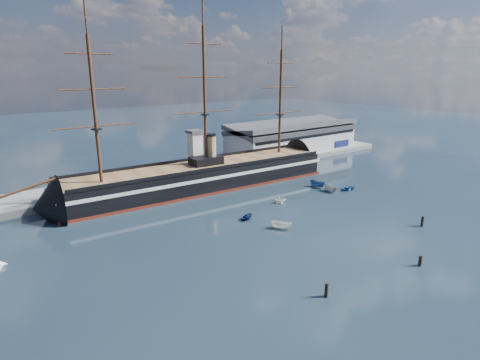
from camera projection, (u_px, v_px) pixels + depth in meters
ground at (247, 202)px, 116.68m from camera, size 600.00×600.00×0.00m
quay at (208, 173)px, 150.01m from camera, size 180.00×18.00×2.00m
warehouse at (292, 137)px, 179.14m from camera, size 63.00×21.00×11.60m
quay_tower at (195, 151)px, 140.98m from camera, size 5.00×5.00×15.00m
warship at (197, 177)px, 128.11m from camera, size 113.33×21.44×53.94m
motorboat_a at (282, 229)px, 97.41m from camera, size 6.39×4.83×2.42m
motorboat_b at (247, 218)px, 104.38m from camera, size 2.52×3.30×1.44m
motorboat_c at (330, 192)px, 126.78m from camera, size 6.11×2.27×2.44m
motorboat_d at (280, 203)px, 116.18m from camera, size 5.04×6.60×2.22m
motorboat_e at (349, 190)px, 128.69m from camera, size 1.75×3.46×1.55m
motorboat_f at (317, 187)px, 131.65m from camera, size 6.94×3.40×2.66m
piling_near_left at (326, 297)px, 68.53m from camera, size 0.64×0.64×3.30m
piling_near_mid at (420, 266)px, 79.29m from camera, size 0.64×0.64×2.89m
piling_near_right at (422, 226)px, 99.16m from camera, size 0.64×0.64×3.33m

